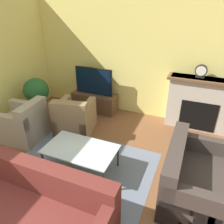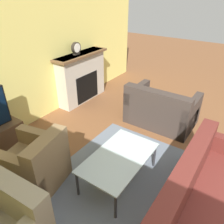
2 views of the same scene
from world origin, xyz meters
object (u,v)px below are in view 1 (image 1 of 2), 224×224
Objects in this scene: potted_plant at (37,93)px; coffee_table at (80,150)px; tv at (94,81)px; mantel_clock at (201,71)px; couch_loveseat at (194,180)px; armchair_by_window at (22,125)px; armchair_accent at (75,119)px; couch_sectional at (21,214)px.

coffee_table is at bearing -33.38° from potted_plant.
mantel_clock reaches higher than tv.
mantel_clock reaches higher than couch_loveseat.
armchair_by_window is 1.60m from coffee_table.
armchair_accent is 0.98× the size of potted_plant.
couch_sectional is at bearing -54.61° from potted_plant.
coffee_table is at bearing -126.23° from mantel_clock.
couch_loveseat is at bearing 36.40° from couch_sectional.
couch_loveseat is at bearing -84.93° from mantel_clock.
couch_sectional is 1.71× the size of couch_loveseat.
armchair_accent is at bearing -152.28° from mantel_clock.
armchair_by_window reaches higher than coffee_table.
armchair_by_window is at bearing 166.85° from coffee_table.
potted_plant is (-1.84, 1.21, 0.23)m from coffee_table.
armchair_by_window is 0.94× the size of potted_plant.
potted_plant is (-1.74, 2.45, 0.34)m from couch_sectional.
potted_plant is at bearing -143.23° from tv.
armchair_accent is 2.74m from mantel_clock.
couch_loveseat is at bearing 149.32° from armchair_accent.
tv reaches higher than couch_sectional.
potted_plant is (-1.15, 0.26, 0.32)m from armchair_accent.
armchair_accent is (-2.44, 0.82, 0.01)m from couch_loveseat.
tv is at bearing -97.98° from armchair_accent.
couch_loveseat is (2.52, -1.88, -0.49)m from tv.
potted_plant reaches higher than couch_sectional.
couch_sectional is at bearing 38.14° from armchair_by_window.
mantel_clock is at bearing 115.50° from armchair_by_window.
potted_plant is at bearing -24.89° from armchair_accent.
couch_loveseat is 1.76m from coffee_table.
armchair_by_window is 0.78× the size of coffee_table.
couch_loveseat is 2.57m from armchair_accent.
tv is at bearing 53.19° from couch_loveseat.
armchair_by_window is 3.39× the size of mantel_clock.
couch_loveseat is at bearing -16.76° from potted_plant.
tv is 0.98× the size of potted_plant.
tv reaches higher than armchair_accent.
potted_plant reaches higher than armchair_accent.
tv is 1.35m from potted_plant.
armchair_by_window and armchair_accent have the same top height.
mantel_clock is (-0.18, 2.01, 0.99)m from couch_loveseat.
tv is 0.43× the size of couch_sectional.
potted_plant is 3.61× the size of mantel_clock.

